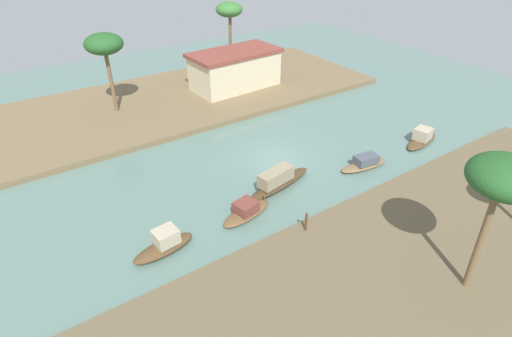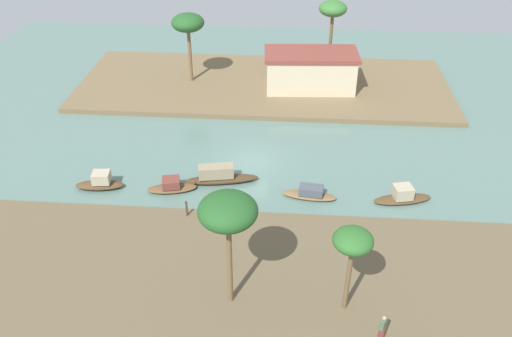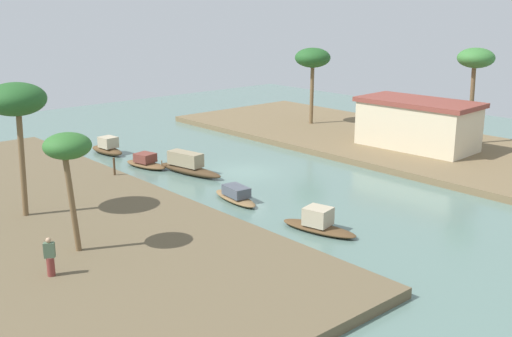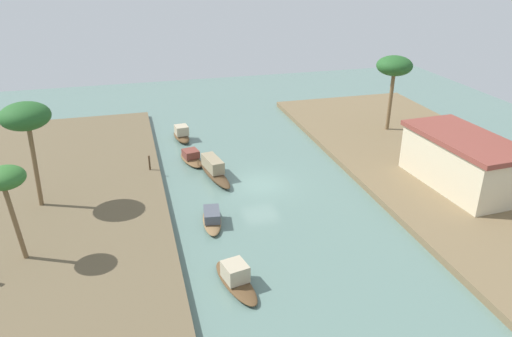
{
  "view_description": "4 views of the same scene",
  "coord_description": "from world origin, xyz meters",
  "px_view_note": "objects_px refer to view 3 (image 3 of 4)",
  "views": [
    {
      "loc": [
        -15.29,
        -19.98,
        15.03
      ],
      "look_at": [
        -2.53,
        -1.03,
        0.62
      ],
      "focal_mm": 28.26,
      "sensor_mm": 36.0,
      "label": 1
    },
    {
      "loc": [
        2.98,
        -35.03,
        22.28
      ],
      "look_at": [
        0.46,
        -1.98,
        0.71
      ],
      "focal_mm": 37.79,
      "sensor_mm": 36.0,
      "label": 2
    },
    {
      "loc": [
        30.18,
        -25.53,
        11.06
      ],
      "look_at": [
        1.6,
        -0.3,
        0.64
      ],
      "focal_mm": 43.22,
      "sensor_mm": 36.0,
      "label": 3
    },
    {
      "loc": [
        30.4,
        -8.49,
        15.53
      ],
      "look_at": [
        -1.09,
        -0.03,
        0.78
      ],
      "focal_mm": 34.24,
      "sensor_mm": 36.0,
      "label": 4
    }
  ],
  "objects_px": {
    "sampan_foreground": "(319,223)",
    "palm_tree_right_tall": "(313,59)",
    "riverside_building": "(417,124)",
    "sampan_upstream_small": "(146,162)",
    "palm_tree_left_near": "(16,101)",
    "palm_tree_right_short": "(476,60)",
    "sampan_near_left_bank": "(107,148)",
    "sampan_downstream_large": "(236,196)",
    "person_on_near_bank": "(50,258)",
    "sampan_with_tall_canopy": "(188,166)",
    "mooring_post": "(114,166)",
    "palm_tree_left_far": "(68,149)"
  },
  "relations": [
    {
      "from": "palm_tree_left_near",
      "to": "sampan_downstream_large",
      "type": "bearing_deg",
      "value": 66.97
    },
    {
      "from": "sampan_near_left_bank",
      "to": "sampan_upstream_small",
      "type": "xyz_separation_m",
      "value": [
        5.15,
        0.11,
        -0.13
      ]
    },
    {
      "from": "sampan_downstream_large",
      "to": "sampan_near_left_bank",
      "type": "bearing_deg",
      "value": -172.9
    },
    {
      "from": "sampan_with_tall_canopy",
      "to": "person_on_near_bank",
      "type": "relative_size",
      "value": 3.35
    },
    {
      "from": "sampan_foreground",
      "to": "person_on_near_bank",
      "type": "bearing_deg",
      "value": -115.99
    },
    {
      "from": "palm_tree_left_far",
      "to": "palm_tree_right_tall",
      "type": "distance_m",
      "value": 31.83
    },
    {
      "from": "person_on_near_bank",
      "to": "palm_tree_right_short",
      "type": "xyz_separation_m",
      "value": [
        -1.4,
        33.86,
        5.56
      ]
    },
    {
      "from": "sampan_downstream_large",
      "to": "palm_tree_left_far",
      "type": "height_order",
      "value": "palm_tree_left_far"
    },
    {
      "from": "sampan_with_tall_canopy",
      "to": "palm_tree_left_near",
      "type": "relative_size",
      "value": 0.8
    },
    {
      "from": "sampan_with_tall_canopy",
      "to": "riverside_building",
      "type": "distance_m",
      "value": 17.48
    },
    {
      "from": "sampan_upstream_small",
      "to": "palm_tree_right_tall",
      "type": "bearing_deg",
      "value": 83.48
    },
    {
      "from": "riverside_building",
      "to": "sampan_upstream_small",
      "type": "bearing_deg",
      "value": -123.22
    },
    {
      "from": "sampan_upstream_small",
      "to": "person_on_near_bank",
      "type": "bearing_deg",
      "value": -55.51
    },
    {
      "from": "palm_tree_right_tall",
      "to": "riverside_building",
      "type": "xyz_separation_m",
      "value": [
        11.67,
        -0.92,
        -3.89
      ]
    },
    {
      "from": "sampan_upstream_small",
      "to": "palm_tree_left_near",
      "type": "distance_m",
      "value": 13.13
    },
    {
      "from": "palm_tree_left_far",
      "to": "riverside_building",
      "type": "xyz_separation_m",
      "value": [
        -1.65,
        27.97,
        -2.78
      ]
    },
    {
      "from": "riverside_building",
      "to": "sampan_downstream_large",
      "type": "bearing_deg",
      "value": -93.83
    },
    {
      "from": "sampan_with_tall_canopy",
      "to": "palm_tree_left_far",
      "type": "height_order",
      "value": "palm_tree_left_far"
    },
    {
      "from": "sampan_foreground",
      "to": "palm_tree_left_far",
      "type": "height_order",
      "value": "palm_tree_left_far"
    },
    {
      "from": "sampan_foreground",
      "to": "riverside_building",
      "type": "xyz_separation_m",
      "value": [
        -6.28,
        17.39,
        1.83
      ]
    },
    {
      "from": "palm_tree_left_far",
      "to": "person_on_near_bank",
      "type": "bearing_deg",
      "value": -47.66
    },
    {
      "from": "palm_tree_left_near",
      "to": "palm_tree_right_tall",
      "type": "height_order",
      "value": "palm_tree_left_near"
    },
    {
      "from": "mooring_post",
      "to": "sampan_near_left_bank",
      "type": "bearing_deg",
      "value": 155.07
    },
    {
      "from": "sampan_foreground",
      "to": "sampan_downstream_large",
      "type": "height_order",
      "value": "sampan_foreground"
    },
    {
      "from": "sampan_foreground",
      "to": "palm_tree_right_tall",
      "type": "xyz_separation_m",
      "value": [
        -17.96,
        18.32,
        5.73
      ]
    },
    {
      "from": "sampan_foreground",
      "to": "riverside_building",
      "type": "bearing_deg",
      "value": 97.22
    },
    {
      "from": "sampan_downstream_large",
      "to": "palm_tree_right_short",
      "type": "relative_size",
      "value": 0.54
    },
    {
      "from": "sampan_with_tall_canopy",
      "to": "mooring_post",
      "type": "height_order",
      "value": "mooring_post"
    },
    {
      "from": "sampan_with_tall_canopy",
      "to": "mooring_post",
      "type": "distance_m",
      "value": 4.84
    },
    {
      "from": "sampan_downstream_large",
      "to": "palm_tree_left_near",
      "type": "relative_size",
      "value": 0.57
    },
    {
      "from": "palm_tree_left_near",
      "to": "palm_tree_right_short",
      "type": "xyz_separation_m",
      "value": [
        6.38,
        31.74,
        0.45
      ]
    },
    {
      "from": "sampan_downstream_large",
      "to": "palm_tree_right_short",
      "type": "xyz_separation_m",
      "value": [
        2.02,
        21.49,
        6.43
      ]
    },
    {
      "from": "sampan_upstream_small",
      "to": "sampan_with_tall_canopy",
      "type": "relative_size",
      "value": 0.68
    },
    {
      "from": "sampan_upstream_small",
      "to": "sampan_near_left_bank",
      "type": "bearing_deg",
      "value": 169.11
    },
    {
      "from": "palm_tree_left_near",
      "to": "riverside_building",
      "type": "relative_size",
      "value": 0.75
    },
    {
      "from": "sampan_downstream_large",
      "to": "riverside_building",
      "type": "xyz_separation_m",
      "value": [
        0.08,
        17.44,
        1.91
      ]
    },
    {
      "from": "sampan_foreground",
      "to": "person_on_near_bank",
      "type": "xyz_separation_m",
      "value": [
        -2.95,
        -12.42,
        0.78
      ]
    },
    {
      "from": "sampan_near_left_bank",
      "to": "palm_tree_right_short",
      "type": "xyz_separation_m",
      "value": [
        16.96,
        21.5,
        6.29
      ]
    },
    {
      "from": "mooring_post",
      "to": "palm_tree_right_tall",
      "type": "relative_size",
      "value": 0.17
    },
    {
      "from": "sampan_near_left_bank",
      "to": "palm_tree_right_short",
      "type": "relative_size",
      "value": 0.49
    },
    {
      "from": "sampan_foreground",
      "to": "person_on_near_bank",
      "type": "distance_m",
      "value": 12.79
    },
    {
      "from": "sampan_upstream_small",
      "to": "mooring_post",
      "type": "xyz_separation_m",
      "value": [
        1.73,
        -3.31,
        0.66
      ]
    },
    {
      "from": "palm_tree_left_near",
      "to": "palm_tree_left_far",
      "type": "relative_size",
      "value": 1.28
    },
    {
      "from": "palm_tree_left_far",
      "to": "palm_tree_right_short",
      "type": "relative_size",
      "value": 0.73
    },
    {
      "from": "sampan_with_tall_canopy",
      "to": "palm_tree_left_far",
      "type": "xyz_separation_m",
      "value": [
        8.26,
        -11.88,
        4.48
      ]
    },
    {
      "from": "palm_tree_left_far",
      "to": "palm_tree_left_near",
      "type": "bearing_deg",
      "value": 177.49
    },
    {
      "from": "sampan_near_left_bank",
      "to": "person_on_near_bank",
      "type": "xyz_separation_m",
      "value": [
        18.36,
        -12.37,
        0.72
      ]
    },
    {
      "from": "palm_tree_left_far",
      "to": "riverside_building",
      "type": "bearing_deg",
      "value": 93.37
    },
    {
      "from": "sampan_near_left_bank",
      "to": "palm_tree_left_near",
      "type": "distance_m",
      "value": 15.84
    },
    {
      "from": "palm_tree_left_near",
      "to": "palm_tree_right_short",
      "type": "height_order",
      "value": "palm_tree_right_short"
    }
  ]
}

